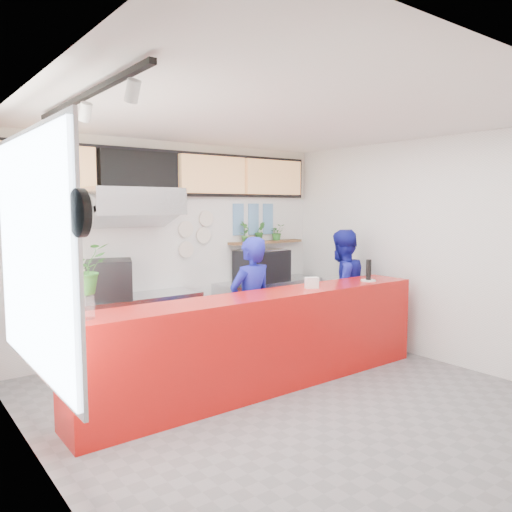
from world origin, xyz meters
TOP-DOWN VIEW (x-y plane):
  - floor at (0.00, 0.00)m, footprint 5.00×5.00m
  - ceiling at (0.00, 0.00)m, footprint 5.00×5.00m
  - wall_back at (0.00, 2.50)m, footprint 5.00×0.00m
  - wall_left at (-2.50, 0.00)m, footprint 0.00×5.00m
  - wall_right at (2.50, 0.00)m, footprint 0.00×5.00m
  - service_counter at (0.00, 0.40)m, footprint 4.50×0.60m
  - cream_band at (0.00, 2.49)m, footprint 5.00×0.02m
  - prep_bench at (-0.80, 2.20)m, footprint 1.80×0.60m
  - panini_oven at (-1.12, 2.20)m, footprint 0.72×0.72m
  - extraction_hood at (-0.80, 2.15)m, footprint 1.20×0.70m
  - hood_lip at (-0.80, 2.15)m, footprint 1.20×0.69m
  - right_bench at (1.50, 2.20)m, footprint 1.80×0.60m
  - espresso_machine at (1.36, 2.20)m, footprint 0.81×0.61m
  - espresso_tray at (1.36, 2.20)m, footprint 0.66×0.46m
  - herb_shelf at (1.60, 2.40)m, footprint 1.40×0.18m
  - menu_board_far_left at (-1.75, 2.38)m, footprint 1.10×0.10m
  - menu_board_mid_left at (-0.59, 2.38)m, footprint 1.10×0.10m
  - menu_board_mid_right at (0.57, 2.38)m, footprint 1.10×0.10m
  - menu_board_far_right at (1.73, 2.38)m, footprint 1.10×0.10m
  - soffit at (0.00, 2.46)m, footprint 4.80×0.04m
  - window_pane at (-2.47, 0.30)m, footprint 0.04×2.20m
  - window_frame at (-2.45, 0.30)m, footprint 0.03×2.30m
  - wall_clock_rim at (-2.46, -0.90)m, footprint 0.05×0.30m
  - wall_clock_face at (-2.43, -0.90)m, footprint 0.02×0.26m
  - track_rail at (-2.10, 0.00)m, footprint 0.05×2.40m
  - dec_plate_a at (0.15, 2.47)m, footprint 0.24×0.03m
  - dec_plate_b at (0.45, 2.47)m, footprint 0.24×0.03m
  - dec_plate_c at (0.15, 2.47)m, footprint 0.24×0.03m
  - dec_plate_d at (0.50, 2.47)m, footprint 0.24×0.03m
  - photo_frame_a at (1.10, 2.48)m, footprint 0.20×0.02m
  - photo_frame_b at (1.40, 2.48)m, footprint 0.20×0.02m
  - photo_frame_c at (1.70, 2.48)m, footprint 0.20×0.02m
  - photo_frame_d at (1.10, 2.48)m, footprint 0.20×0.02m
  - photo_frame_e at (1.40, 2.48)m, footprint 0.20×0.02m
  - photo_frame_f at (1.70, 2.48)m, footprint 0.20×0.02m
  - staff_center at (0.15, 0.87)m, footprint 0.66×0.46m
  - staff_right at (1.90, 1.01)m, footprint 0.88×0.69m
  - herb_a at (1.16, 2.40)m, footprint 0.20×0.16m
  - herb_b at (1.47, 2.40)m, footprint 0.20×0.18m
  - herb_c at (1.83, 2.40)m, footprint 0.29×0.27m
  - glass_vase at (-2.03, 0.38)m, footprint 0.21×0.21m
  - basil_vase at (-2.03, 0.38)m, footprint 0.51×0.48m
  - napkin_holder at (0.69, 0.36)m, footprint 0.18×0.14m
  - white_plate at (1.69, 0.33)m, footprint 0.20×0.20m
  - pepper_mill at (1.69, 0.33)m, footprint 0.09×0.09m

SIDE VIEW (x-z plane):
  - floor at x=0.00m, z-range 0.00..0.00m
  - prep_bench at x=-0.80m, z-range 0.00..0.90m
  - right_bench at x=1.50m, z-range 0.00..0.90m
  - service_counter at x=0.00m, z-range 0.00..1.10m
  - staff_center at x=0.15m, z-range 0.00..1.72m
  - staff_right at x=1.90m, z-range 0.00..1.75m
  - white_plate at x=1.69m, z-range 1.10..1.11m
  - espresso_machine at x=1.36m, z-range 0.90..1.39m
  - panini_oven at x=-1.12m, z-range 0.90..1.40m
  - napkin_holder at x=0.69m, z-range 1.10..1.23m
  - glass_vase at x=-2.03m, z-range 1.10..1.30m
  - pepper_mill at x=1.69m, z-range 1.11..1.38m
  - espresso_tray at x=1.36m, z-range 1.35..1.41m
  - dec_plate_c at x=0.15m, z-range 1.33..1.57m
  - wall_back at x=0.00m, z-range -1.00..4.00m
  - wall_left at x=-2.50m, z-range -1.00..4.00m
  - wall_right at x=2.50m, z-range -1.00..4.00m
  - herb_shelf at x=1.60m, z-range 1.48..1.52m
  - basil_vase at x=-2.03m, z-range 1.32..1.77m
  - dec_plate_b at x=0.45m, z-range 1.53..1.77m
  - herb_c at x=1.83m, z-range 1.52..1.79m
  - herb_b at x=1.47m, z-range 1.52..1.83m
  - herb_a at x=1.16m, z-range 1.52..1.85m
  - window_pane at x=-2.47m, z-range 0.75..2.65m
  - window_frame at x=-2.45m, z-range 0.70..2.70m
  - dec_plate_a at x=0.15m, z-range 1.63..1.87m
  - photo_frame_d at x=1.10m, z-range 1.62..1.88m
  - photo_frame_e at x=1.40m, z-range 1.62..1.88m
  - photo_frame_f at x=1.70m, z-range 1.62..1.88m
  - dec_plate_d at x=0.50m, z-range 1.78..2.02m
  - hood_lip at x=-0.80m, z-range 1.79..2.11m
  - photo_frame_a at x=1.10m, z-range 1.88..2.12m
  - photo_frame_b at x=1.40m, z-range 1.88..2.12m
  - photo_frame_c at x=1.70m, z-range 1.88..2.12m
  - wall_clock_rim at x=-2.46m, z-range 1.90..2.20m
  - wall_clock_face at x=-2.43m, z-range 1.92..2.18m
  - extraction_hood at x=-0.80m, z-range 1.98..2.32m
  - menu_board_far_left at x=-1.75m, z-range 2.27..2.82m
  - menu_board_mid_left at x=-0.59m, z-range 2.27..2.82m
  - menu_board_mid_right at x=0.57m, z-range 2.27..2.82m
  - menu_board_far_right at x=1.73m, z-range 2.27..2.82m
  - soffit at x=0.00m, z-range 2.22..2.88m
  - cream_band at x=0.00m, z-range 2.20..3.00m
  - track_rail at x=-2.10m, z-range 2.92..2.96m
  - ceiling at x=0.00m, z-range 3.00..3.00m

